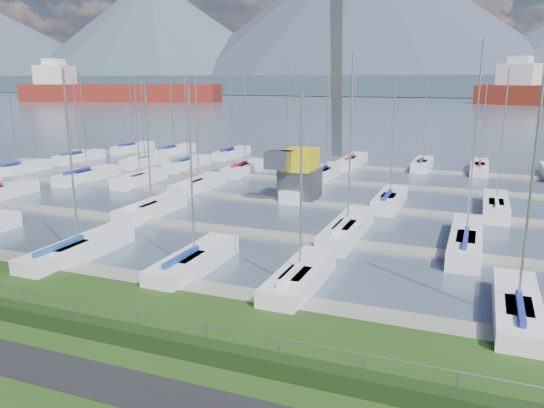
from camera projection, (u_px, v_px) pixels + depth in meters
The scene contains 10 objects.
path at pixel (111, 384), 18.05m from camera, with size 160.00×2.00×0.04m, color black.
water at pixel (459, 101), 256.26m from camera, with size 800.00×540.00×0.20m, color #49576B.
hedge at pixel (154, 340), 20.33m from camera, with size 80.00×0.70×0.70m, color black.
fence at pixel (159, 316), 20.49m from camera, with size 0.04×0.04×80.00m, color gray.
foothill at pixel (466, 85), 318.16m from camera, with size 900.00×80.00×12.00m, color #3A4A56.
mountains at pixel (485, 25), 373.70m from camera, with size 1190.00×360.00×115.00m.
docks at pixel (333, 205), 44.36m from camera, with size 90.00×41.60×0.25m.
crane at pixel (310, 135), 46.38m from camera, with size 5.61×13.22×22.35m.
cargo_ship_west at pixel (112, 93), 244.61m from camera, with size 92.84×38.95×21.50m.
sailboat_fleet at pixel (306, 134), 46.76m from camera, with size 75.28×49.47×12.99m.
Camera 1 is at (11.02, -16.01, 10.15)m, focal length 35.00 mm.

